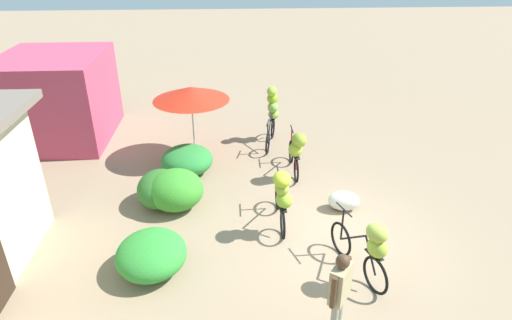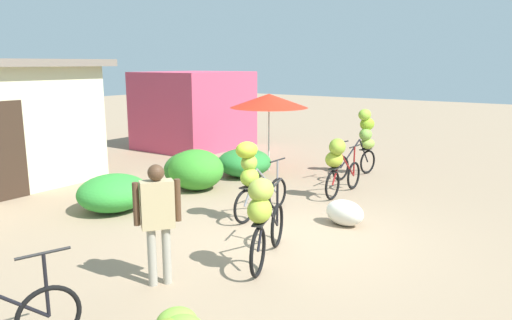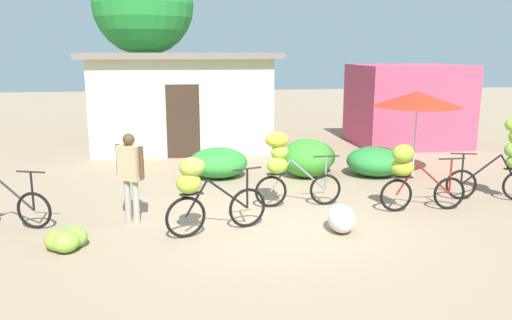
{
  "view_description": "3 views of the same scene",
  "coord_description": "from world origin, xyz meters",
  "px_view_note": "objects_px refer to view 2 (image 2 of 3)",
  "views": [
    {
      "loc": [
        -7.06,
        1.84,
        5.47
      ],
      "look_at": [
        1.08,
        1.37,
        1.26
      ],
      "focal_mm": 31.01,
      "sensor_mm": 36.0,
      "label": 1
    },
    {
      "loc": [
        -6.26,
        -3.86,
        2.73
      ],
      "look_at": [
        1.05,
        1.32,
        0.92
      ],
      "focal_mm": 33.66,
      "sensor_mm": 36.0,
      "label": 2
    },
    {
      "loc": [
        -1.42,
        -8.16,
        2.88
      ],
      "look_at": [
        -0.1,
        1.37,
        0.81
      ],
      "focal_mm": 35.75,
      "sensor_mm": 36.0,
      "label": 3
    }
  ],
  "objects_px": {
    "bicycle_near_pile": "(263,214)",
    "bicycle_rightmost": "(363,138)",
    "market_umbrella": "(269,101)",
    "produce_sack": "(345,213)",
    "bicycle_by_shop": "(338,161)",
    "bicycle_center_loaded": "(252,173)",
    "person_vendor": "(158,213)",
    "shop_pink": "(194,110)"
  },
  "relations": [
    {
      "from": "produce_sack",
      "to": "person_vendor",
      "type": "bearing_deg",
      "value": 164.72
    },
    {
      "from": "market_umbrella",
      "to": "bicycle_rightmost",
      "type": "relative_size",
      "value": 1.2
    },
    {
      "from": "market_umbrella",
      "to": "produce_sack",
      "type": "height_order",
      "value": "market_umbrella"
    },
    {
      "from": "bicycle_rightmost",
      "to": "bicycle_by_shop",
      "type": "bearing_deg",
      "value": -170.01
    },
    {
      "from": "bicycle_by_shop",
      "to": "produce_sack",
      "type": "bearing_deg",
      "value": -150.14
    },
    {
      "from": "bicycle_near_pile",
      "to": "person_vendor",
      "type": "distance_m",
      "value": 1.4
    },
    {
      "from": "shop_pink",
      "to": "person_vendor",
      "type": "xyz_separation_m",
      "value": [
        -7.77,
        -6.5,
        -0.29
      ]
    },
    {
      "from": "bicycle_rightmost",
      "to": "produce_sack",
      "type": "height_order",
      "value": "bicycle_rightmost"
    },
    {
      "from": "market_umbrella",
      "to": "bicycle_near_pile",
      "type": "xyz_separation_m",
      "value": [
        -5.06,
        -3.3,
        -1.04
      ]
    },
    {
      "from": "market_umbrella",
      "to": "bicycle_by_shop",
      "type": "xyz_separation_m",
      "value": [
        -1.29,
        -2.57,
        -1.04
      ]
    },
    {
      "from": "produce_sack",
      "to": "person_vendor",
      "type": "xyz_separation_m",
      "value": [
        -3.4,
        0.93,
        0.72
      ]
    },
    {
      "from": "market_umbrella",
      "to": "bicycle_by_shop",
      "type": "relative_size",
      "value": 1.21
    },
    {
      "from": "bicycle_rightmost",
      "to": "market_umbrella",
      "type": "bearing_deg",
      "value": 112.69
    },
    {
      "from": "bicycle_by_shop",
      "to": "bicycle_rightmost",
      "type": "bearing_deg",
      "value": 9.99
    },
    {
      "from": "shop_pink",
      "to": "market_umbrella",
      "type": "xyz_separation_m",
      "value": [
        -1.56,
        -3.98,
        0.57
      ]
    },
    {
      "from": "shop_pink",
      "to": "bicycle_by_shop",
      "type": "xyz_separation_m",
      "value": [
        -2.85,
        -6.56,
        -0.47
      ]
    },
    {
      "from": "bicycle_near_pile",
      "to": "bicycle_by_shop",
      "type": "xyz_separation_m",
      "value": [
        3.77,
        0.72,
        -0.0
      ]
    },
    {
      "from": "produce_sack",
      "to": "bicycle_near_pile",
      "type": "bearing_deg",
      "value": 176.24
    },
    {
      "from": "market_umbrella",
      "to": "bicycle_rightmost",
      "type": "bearing_deg",
      "value": -67.31
    },
    {
      "from": "bicycle_near_pile",
      "to": "bicycle_rightmost",
      "type": "distance_m",
      "value": 6.08
    },
    {
      "from": "bicycle_center_loaded",
      "to": "produce_sack",
      "type": "bearing_deg",
      "value": -65.01
    },
    {
      "from": "bicycle_rightmost",
      "to": "produce_sack",
      "type": "bearing_deg",
      "value": -161.31
    },
    {
      "from": "shop_pink",
      "to": "bicycle_rightmost",
      "type": "relative_size",
      "value": 1.94
    },
    {
      "from": "market_umbrella",
      "to": "bicycle_near_pile",
      "type": "distance_m",
      "value": 6.13
    },
    {
      "from": "bicycle_center_loaded",
      "to": "person_vendor",
      "type": "relative_size",
      "value": 1.07
    },
    {
      "from": "shop_pink",
      "to": "bicycle_near_pile",
      "type": "bearing_deg",
      "value": -132.27
    },
    {
      "from": "bicycle_near_pile",
      "to": "bicycle_rightmost",
      "type": "relative_size",
      "value": 1.01
    },
    {
      "from": "bicycle_by_shop",
      "to": "person_vendor",
      "type": "distance_m",
      "value": 4.92
    },
    {
      "from": "shop_pink",
      "to": "bicycle_near_pile",
      "type": "xyz_separation_m",
      "value": [
        -6.62,
        -7.28,
        -0.47
      ]
    },
    {
      "from": "person_vendor",
      "to": "produce_sack",
      "type": "bearing_deg",
      "value": -15.28
    },
    {
      "from": "market_umbrella",
      "to": "produce_sack",
      "type": "relative_size",
      "value": 2.83
    },
    {
      "from": "bicycle_near_pile",
      "to": "produce_sack",
      "type": "distance_m",
      "value": 2.32
    },
    {
      "from": "market_umbrella",
      "to": "bicycle_center_loaded",
      "type": "relative_size",
      "value": 1.2
    },
    {
      "from": "market_umbrella",
      "to": "produce_sack",
      "type": "bearing_deg",
      "value": -129.19
    },
    {
      "from": "market_umbrella",
      "to": "person_vendor",
      "type": "height_order",
      "value": "market_umbrella"
    },
    {
      "from": "bicycle_by_shop",
      "to": "person_vendor",
      "type": "relative_size",
      "value": 1.06
    },
    {
      "from": "bicycle_center_loaded",
      "to": "bicycle_by_shop",
      "type": "relative_size",
      "value": 1.01
    },
    {
      "from": "shop_pink",
      "to": "bicycle_near_pile",
      "type": "distance_m",
      "value": 9.85
    },
    {
      "from": "bicycle_rightmost",
      "to": "person_vendor",
      "type": "xyz_separation_m",
      "value": [
        -7.13,
        -0.33,
        0.0
      ]
    },
    {
      "from": "shop_pink",
      "to": "produce_sack",
      "type": "distance_m",
      "value": 8.67
    },
    {
      "from": "bicycle_rightmost",
      "to": "produce_sack",
      "type": "distance_m",
      "value": 3.99
    },
    {
      "from": "market_umbrella",
      "to": "bicycle_center_loaded",
      "type": "height_order",
      "value": "market_umbrella"
    }
  ]
}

